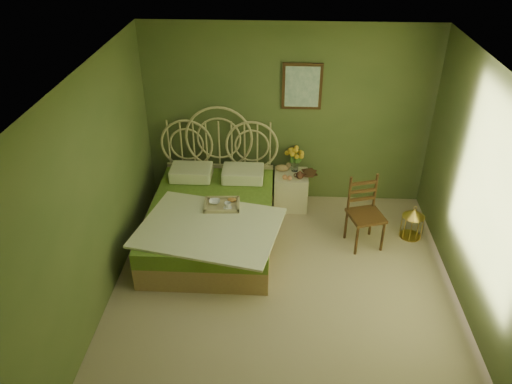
# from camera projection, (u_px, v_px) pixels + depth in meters

# --- Properties ---
(floor) EXTENTS (4.50, 4.50, 0.00)m
(floor) POSITION_uv_depth(u_px,v_px,m) (284.00, 298.00, 5.73)
(floor) COLOR tan
(floor) RESTS_ON ground
(ceiling) EXTENTS (4.50, 4.50, 0.00)m
(ceiling) POSITION_uv_depth(u_px,v_px,m) (292.00, 79.00, 4.37)
(ceiling) COLOR silver
(ceiling) RESTS_ON wall_back
(wall_back) EXTENTS (4.00, 0.00, 4.00)m
(wall_back) POSITION_uv_depth(u_px,v_px,m) (287.00, 117.00, 6.97)
(wall_back) COLOR #5F6A37
(wall_back) RESTS_ON floor
(wall_left) EXTENTS (0.00, 4.50, 4.50)m
(wall_left) POSITION_uv_depth(u_px,v_px,m) (94.00, 198.00, 5.14)
(wall_left) COLOR #5F6A37
(wall_left) RESTS_ON floor
(wall_right) EXTENTS (0.00, 4.50, 4.50)m
(wall_right) POSITION_uv_depth(u_px,v_px,m) (488.00, 209.00, 4.96)
(wall_right) COLOR #5F6A37
(wall_right) RESTS_ON floor
(wall_art) EXTENTS (0.54, 0.04, 0.64)m
(wall_art) POSITION_uv_depth(u_px,v_px,m) (302.00, 87.00, 6.70)
(wall_art) COLOR #3A2110
(wall_art) RESTS_ON wall_back
(bed) EXTENTS (1.86, 2.35, 1.46)m
(bed) POSITION_uv_depth(u_px,v_px,m) (212.00, 217.00, 6.58)
(bed) COLOR tan
(bed) RESTS_ON floor
(nightstand) EXTENTS (0.48, 0.48, 0.96)m
(nightstand) POSITION_uv_depth(u_px,v_px,m) (291.00, 185.00, 7.24)
(nightstand) COLOR #ECE6C0
(nightstand) RESTS_ON floor
(chair) EXTENTS (0.52, 0.52, 0.94)m
(chair) POSITION_uv_depth(u_px,v_px,m) (366.00, 208.00, 6.41)
(chair) COLOR #3A2110
(chair) RESTS_ON floor
(birdcage) EXTENTS (0.29, 0.29, 0.43)m
(birdcage) POSITION_uv_depth(u_px,v_px,m) (412.00, 223.00, 6.65)
(birdcage) COLOR gold
(birdcage) RESTS_ON floor
(book_lower) EXTENTS (0.23, 0.26, 0.02)m
(book_lower) POSITION_uv_depth(u_px,v_px,m) (304.00, 173.00, 7.14)
(book_lower) COLOR #381E0F
(book_lower) RESTS_ON nightstand
(book_upper) EXTENTS (0.22, 0.26, 0.02)m
(book_upper) POSITION_uv_depth(u_px,v_px,m) (304.00, 172.00, 7.13)
(book_upper) COLOR #472819
(book_upper) RESTS_ON nightstand
(cereal_bowl) EXTENTS (0.15, 0.15, 0.04)m
(cereal_bowl) POSITION_uv_depth(u_px,v_px,m) (215.00, 202.00, 6.42)
(cereal_bowl) COLOR white
(cereal_bowl) RESTS_ON bed
(coffee_cup) EXTENTS (0.10, 0.10, 0.08)m
(coffee_cup) POSITION_uv_depth(u_px,v_px,m) (228.00, 205.00, 6.31)
(coffee_cup) COLOR white
(coffee_cup) RESTS_ON bed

